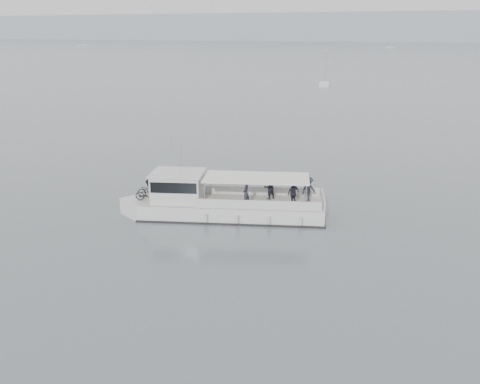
% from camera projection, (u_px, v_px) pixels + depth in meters
% --- Properties ---
extents(ground, '(1400.00, 1400.00, 0.00)m').
position_uv_depth(ground, '(207.00, 220.00, 31.20)').
color(ground, '#505A5E').
rests_on(ground, ground).
extents(headland, '(1400.00, 90.00, 28.00)m').
position_uv_depth(headland, '(439.00, 27.00, 528.13)').
color(headland, '#939EA8').
rests_on(headland, ground).
extents(tour_boat, '(12.18, 5.73, 5.12)m').
position_uv_depth(tour_boat, '(214.00, 203.00, 31.52)').
color(tour_boat, silver).
rests_on(tour_boat, ground).
extents(moored_fleet, '(454.30, 356.15, 10.31)m').
position_uv_depth(moored_fleet, '(361.00, 55.00, 230.67)').
color(moored_fleet, silver).
rests_on(moored_fleet, ground).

